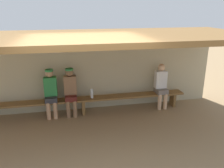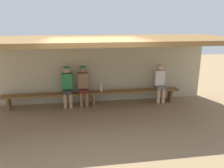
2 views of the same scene
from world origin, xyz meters
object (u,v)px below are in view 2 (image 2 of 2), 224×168
object	(u,v)px
player_in_red	(83,84)
player_with_sunglasses	(160,82)
bench	(94,94)
player_rightmost	(67,85)
water_bottle_blue	(101,88)

from	to	relation	value
player_in_red	player_with_sunglasses	distance (m)	2.66
player_with_sunglasses	bench	bearing A→B (deg)	-179.92
bench	player_rightmost	xyz separation A→B (m)	(-0.86, 0.00, 0.36)
player_rightmost	player_with_sunglasses	bearing A→B (deg)	-0.01
player_in_red	player_with_sunglasses	bearing A→B (deg)	-0.01
bench	player_rightmost	bearing A→B (deg)	179.76
player_in_red	water_bottle_blue	xyz separation A→B (m)	(0.59, -0.01, -0.16)
player_with_sunglasses	player_rightmost	xyz separation A→B (m)	(-3.19, 0.00, 0.02)
player_in_red	player_rightmost	xyz separation A→B (m)	(-0.53, 0.00, 0.00)
bench	water_bottle_blue	bearing A→B (deg)	-0.40
bench	player_in_red	distance (m)	0.49
bench	player_in_red	world-z (taller)	player_in_red
player_rightmost	bench	bearing A→B (deg)	-0.24
player_with_sunglasses	water_bottle_blue	size ratio (longest dim) A/B	4.93
player_with_sunglasses	water_bottle_blue	xyz separation A→B (m)	(-2.07, -0.00, -0.14)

